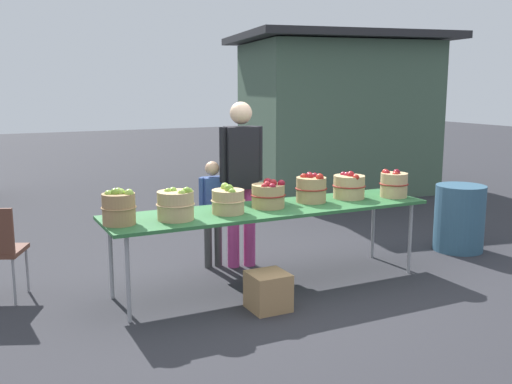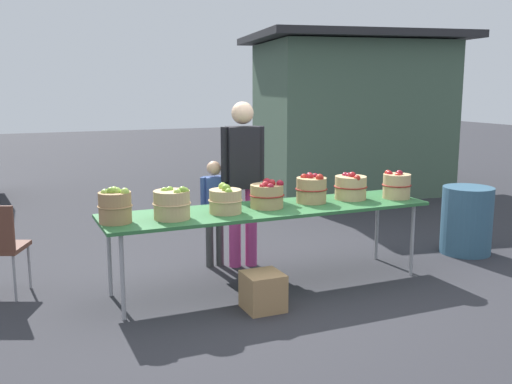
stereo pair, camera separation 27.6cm
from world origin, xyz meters
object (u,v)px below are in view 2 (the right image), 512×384
(market_table, at_px, (269,211))
(apple_basket_green_0, at_px, (115,206))
(apple_basket_red_2, at_px, (351,187))
(apple_basket_red_3, at_px, (396,185))
(apple_basket_green_2, at_px, (225,200))
(apple_basket_red_0, at_px, (267,195))
(apple_basket_green_1, at_px, (172,204))
(child_customer, at_px, (214,205))
(vendor_adult, at_px, (243,171))
(produce_crate, at_px, (263,291))
(apple_basket_red_1, at_px, (311,189))
(trash_barrel, at_px, (467,220))

(market_table, bearing_deg, apple_basket_green_0, -178.59)
(apple_basket_red_2, relative_size, apple_basket_red_3, 1.14)
(apple_basket_green_2, relative_size, apple_basket_red_0, 0.94)
(apple_basket_red_2, bearing_deg, apple_basket_green_1, -175.53)
(child_customer, bearing_deg, apple_basket_green_1, 51.61)
(apple_basket_green_0, height_order, vendor_adult, vendor_adult)
(apple_basket_red_3, xyz_separation_m, child_customer, (-1.65, 0.85, -0.23))
(apple_basket_green_0, xyz_separation_m, produce_crate, (1.11, -0.51, -0.73))
(apple_basket_red_0, xyz_separation_m, apple_basket_red_3, (1.39, -0.10, 0.01))
(apple_basket_green_2, distance_m, produce_crate, 0.88)
(market_table, height_order, apple_basket_green_0, apple_basket_green_0)
(apple_basket_green_1, bearing_deg, apple_basket_green_2, 3.61)
(child_customer, bearing_deg, vendor_adult, 157.80)
(apple_basket_green_2, bearing_deg, apple_basket_red_0, 9.18)
(apple_basket_red_1, relative_size, apple_basket_red_3, 1.07)
(market_table, distance_m, trash_barrel, 2.52)
(apple_basket_green_2, height_order, apple_basket_red_0, same)
(apple_basket_green_1, bearing_deg, apple_basket_green_0, 174.60)
(market_table, xyz_separation_m, apple_basket_red_2, (0.93, 0.07, 0.16))
(apple_basket_green_2, bearing_deg, produce_crate, -73.87)
(apple_basket_green_0, relative_size, apple_basket_green_2, 0.99)
(apple_basket_green_2, xyz_separation_m, trash_barrel, (2.95, 0.15, -0.49))
(apple_basket_red_0, height_order, apple_basket_red_2, apple_basket_red_2)
(market_table, bearing_deg, child_customer, 109.05)
(apple_basket_green_2, bearing_deg, apple_basket_red_2, 4.78)
(apple_basket_red_0, relative_size, apple_basket_red_3, 1.12)
(apple_basket_red_3, bearing_deg, apple_basket_red_2, 162.46)
(apple_basket_green_1, bearing_deg, child_customer, 51.37)
(apple_basket_red_3, height_order, trash_barrel, apple_basket_red_3)
(child_customer, relative_size, produce_crate, 3.47)
(market_table, height_order, apple_basket_green_2, apple_basket_green_2)
(apple_basket_red_3, relative_size, child_customer, 0.26)
(market_table, height_order, trash_barrel, trash_barrel)
(produce_crate, bearing_deg, apple_basket_red_2, 26.45)
(vendor_adult, relative_size, produce_crate, 5.34)
(apple_basket_red_1, xyz_separation_m, child_customer, (-0.75, 0.70, -0.23))
(market_table, xyz_separation_m, produce_crate, (-0.30, -0.55, -0.56))
(apple_basket_green_1, relative_size, produce_crate, 1.03)
(apple_basket_green_1, distance_m, apple_basket_red_3, 2.33)
(market_table, xyz_separation_m, child_customer, (-0.27, 0.77, -0.06))
(apple_basket_red_1, relative_size, produce_crate, 0.97)
(apple_basket_red_1, height_order, vendor_adult, vendor_adult)
(apple_basket_green_1, relative_size, child_customer, 0.30)
(market_table, relative_size, apple_basket_red_2, 9.30)
(vendor_adult, bearing_deg, apple_basket_green_1, 47.53)
(apple_basket_green_0, distance_m, apple_basket_red_3, 2.80)
(apple_basket_green_2, bearing_deg, apple_basket_green_1, -176.39)
(vendor_adult, bearing_deg, apple_basket_green_0, 35.72)
(apple_basket_green_2, height_order, apple_basket_red_2, apple_basket_red_2)
(apple_basket_green_2, xyz_separation_m, vendor_adult, (0.46, 0.71, 0.14))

